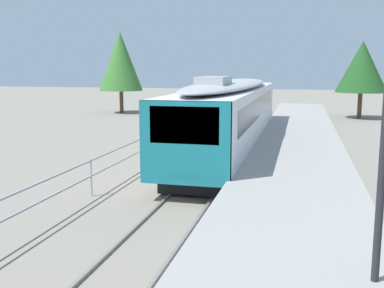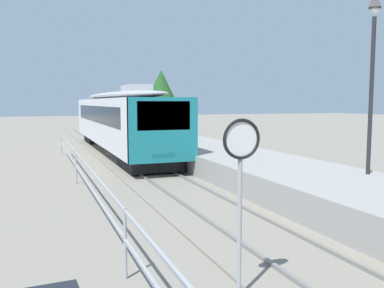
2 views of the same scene
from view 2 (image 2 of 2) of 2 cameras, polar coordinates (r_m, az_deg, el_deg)
The scene contains 8 objects.
ground_plane at distance 17.24m, azimuth -14.85°, elevation -4.62°, with size 160.00×160.00×0.00m, color gray.
track_rails at distance 17.78m, azimuth -5.17°, elevation -4.03°, with size 3.20×60.00×0.14m.
commuter_train at distance 24.97m, azimuth -9.93°, elevation 3.58°, with size 2.82×18.39×3.74m.
station_platform at distance 18.84m, azimuth 4.39°, elevation -2.19°, with size 3.90×60.00×0.90m, color #999691.
platform_lamp_mid_platform at distance 13.48m, azimuth 23.54°, elevation 12.00°, with size 0.34×0.34×5.35m.
speed_limit_sign at distance 6.23m, azimuth 6.70°, elevation -2.75°, with size 0.61×0.10×2.81m.
carpark_fence at distance 7.34m, azimuth -9.16°, elevation -11.22°, with size 0.06×36.06×1.25m.
tree_behind_station_far at distance 45.01m, azimuth -4.25°, elevation 7.34°, with size 4.22×4.22×6.46m.
Camera 2 is at (-4.68, 5.11, 3.04)m, focal length 38.99 mm.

